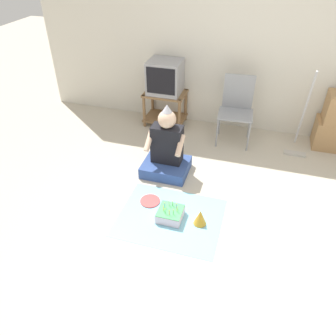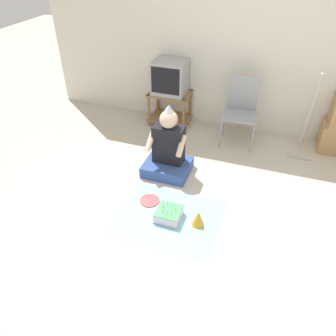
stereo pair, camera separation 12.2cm
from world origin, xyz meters
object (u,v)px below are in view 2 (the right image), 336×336
at_px(tv, 170,77).
at_px(dust_mop, 305,134).
at_px(folding_chair, 241,107).
at_px(person_seated, 168,151).
at_px(birthday_cake, 169,214).
at_px(party_hat_blue, 198,218).
at_px(paper_plate, 150,200).

xyz_separation_m(tv, dust_mop, (1.92, -0.27, -0.41)).
distance_m(folding_chair, person_seated, 1.25).
relative_size(birthday_cake, party_hat_blue, 1.49).
bearing_deg(paper_plate, tv, 101.85).
bearing_deg(person_seated, folding_chair, 56.11).
bearing_deg(paper_plate, folding_chair, 67.01).
relative_size(person_seated, paper_plate, 4.03).
bearing_deg(tv, dust_mop, -8.11).
xyz_separation_m(dust_mop, birthday_cake, (-1.26, -1.70, -0.27)).
relative_size(dust_mop, paper_plate, 5.20).
distance_m(tv, party_hat_blue, 2.29).
xyz_separation_m(person_seated, paper_plate, (-0.01, -0.61, -0.28)).
distance_m(dust_mop, paper_plate, 2.19).
height_order(tv, party_hat_blue, tv).
relative_size(tv, folding_chair, 0.51).
distance_m(folding_chair, dust_mop, 0.88).
xyz_separation_m(tv, folding_chair, (1.07, -0.18, -0.22)).
relative_size(tv, dust_mop, 0.41).
height_order(dust_mop, birthday_cake, dust_mop).
distance_m(birthday_cake, paper_plate, 0.34).
distance_m(folding_chair, paper_plate, 1.83).
bearing_deg(birthday_cake, tv, 108.56).
bearing_deg(birthday_cake, person_seated, 109.66).
height_order(tv, paper_plate, tv).
relative_size(tv, birthday_cake, 1.84).
height_order(birthday_cake, party_hat_blue, birthday_cake).
xyz_separation_m(dust_mop, party_hat_blue, (-0.94, -1.69, -0.23)).
bearing_deg(party_hat_blue, birthday_cake, -178.40).
height_order(birthday_cake, paper_plate, birthday_cake).
distance_m(folding_chair, birthday_cake, 1.90).
bearing_deg(party_hat_blue, dust_mop, 60.85).
bearing_deg(party_hat_blue, folding_chair, 87.15).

